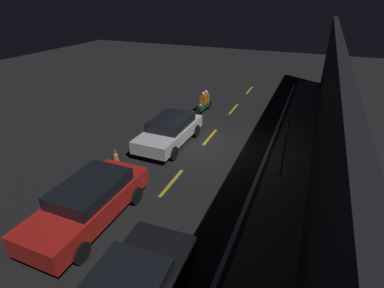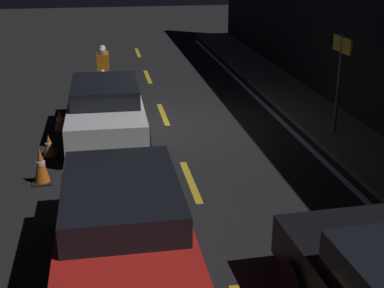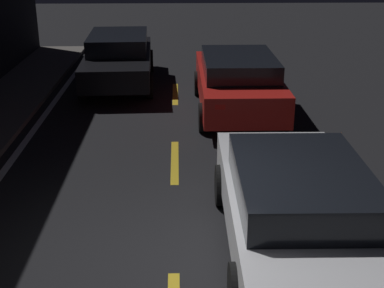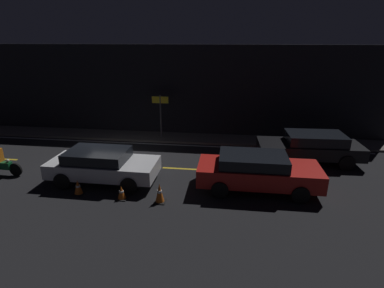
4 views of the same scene
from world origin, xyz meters
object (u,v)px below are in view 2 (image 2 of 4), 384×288
object	(u,v)px
traffic_cone_near	(60,121)
traffic_cone_far	(41,166)
motorcycle	(103,69)
taxi_red	(123,227)
traffic_cone_mid	(49,146)
shop_sign	(341,65)
sedan_white	(106,107)

from	to	relation	value
traffic_cone_near	traffic_cone_far	distance (m)	3.10
motorcycle	traffic_cone_near	bearing A→B (deg)	-12.51
motorcycle	traffic_cone_far	world-z (taller)	motorcycle
motorcycle	traffic_cone_far	bearing A→B (deg)	-7.43
taxi_red	traffic_cone_mid	bearing A→B (deg)	-163.76
taxi_red	traffic_cone_mid	size ratio (longest dim) A/B	8.87
shop_sign	motorcycle	bearing A→B (deg)	-137.03
shop_sign	taxi_red	bearing A→B (deg)	-47.41
sedan_white	motorcycle	bearing A→B (deg)	-179.64
taxi_red	traffic_cone_far	xyz separation A→B (m)	(-3.39, -1.44, -0.39)
traffic_cone_mid	traffic_cone_far	size ratio (longest dim) A/B	0.70
sedan_white	traffic_cone_far	bearing A→B (deg)	-26.35
motorcycle	shop_sign	bearing A→B (deg)	46.03
motorcycle	traffic_cone_near	xyz separation A→B (m)	(4.20, -1.17, -0.36)
traffic_cone_far	shop_sign	size ratio (longest dim) A/B	0.30
sedan_white	traffic_cone_far	xyz separation A→B (m)	(2.61, -1.33, -0.36)
sedan_white	taxi_red	distance (m)	6.00
traffic_cone_mid	shop_sign	distance (m)	6.89
sedan_white	taxi_red	bearing A→B (deg)	1.70
taxi_red	shop_sign	distance (m)	7.29
traffic_cone_mid	traffic_cone_far	xyz separation A→B (m)	(1.39, -0.04, 0.11)
traffic_cone_mid	traffic_cone_near	bearing A→B (deg)	175.31
taxi_red	traffic_cone_near	bearing A→B (deg)	-169.06
traffic_cone_near	traffic_cone_far	size ratio (longest dim) A/B	0.77
sedan_white	traffic_cone_near	world-z (taller)	sedan_white
traffic_cone_near	traffic_cone_mid	world-z (taller)	traffic_cone_near
taxi_red	traffic_cone_mid	world-z (taller)	taxi_red
taxi_red	traffic_cone_near	world-z (taller)	taxi_red
motorcycle	traffic_cone_mid	distance (m)	6.05
sedan_white	traffic_cone_far	distance (m)	2.95
taxi_red	traffic_cone_far	world-z (taller)	taxi_red
traffic_cone_far	taxi_red	bearing A→B (deg)	22.98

